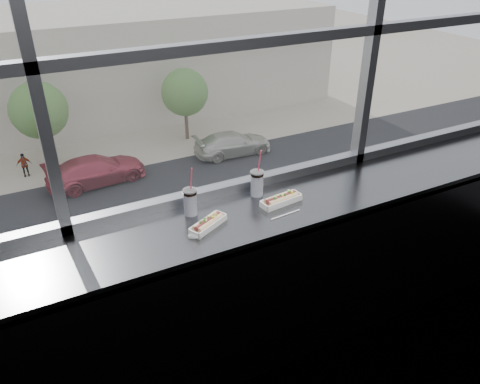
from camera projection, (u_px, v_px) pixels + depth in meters
name	position (u px, v px, depth m)	size (l,w,h in m)	color
wall_back_lower	(232.00, 261.00, 3.22)	(6.00, 6.00, 0.00)	black
counter	(252.00, 216.00, 2.75)	(6.00, 0.55, 0.06)	slate
counter_fascia	(271.00, 309.00, 2.81)	(6.00, 0.04, 1.04)	slate
hotdog_tray_left	(208.00, 223.00, 2.58)	(0.26, 0.18, 0.06)	white
hotdog_tray_right	(281.00, 199.00, 2.80)	(0.27, 0.12, 0.07)	white
soda_cup_left	(190.00, 201.00, 2.67)	(0.08, 0.08, 0.31)	white
soda_cup_right	(257.00, 182.00, 2.86)	(0.08, 0.08, 0.31)	white
loose_straw	(286.00, 215.00, 2.70)	(0.01, 0.01, 0.20)	white
wrapper	(196.00, 235.00, 2.51)	(0.10, 0.07, 0.02)	silver
plaza_ground	(22.00, 100.00, 42.60)	(120.00, 120.00, 0.00)	#AA9E89
street_asphalt	(64.00, 226.00, 24.37)	(80.00, 10.00, 0.06)	black
far_sidewalk	(44.00, 166.00, 30.58)	(80.00, 6.00, 0.04)	#AA9E89
far_building	(16.00, 70.00, 36.38)	(50.00, 14.00, 8.00)	#BCB4A3
car_near_c	(40.00, 261.00, 20.22)	(5.72, 2.38, 1.91)	brown
car_near_d	(184.00, 223.00, 22.84)	(5.87, 2.44, 1.96)	#B7B7B7
car_far_b	(95.00, 166.00, 27.96)	(6.81, 2.84, 2.27)	#B33346
car_near_e	(353.00, 176.00, 26.93)	(6.59, 2.75, 2.20)	navy
car_far_c	(233.00, 140.00, 31.67)	(6.19, 2.58, 2.06)	beige
pedestrian_b	(24.00, 163.00, 28.91)	(0.81, 0.61, 1.83)	#66605B
tree_center	(39.00, 110.00, 28.92)	(3.56, 3.56, 5.56)	#47382B
tree_right	(185.00, 92.00, 32.87)	(3.34, 3.34, 5.21)	#47382B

